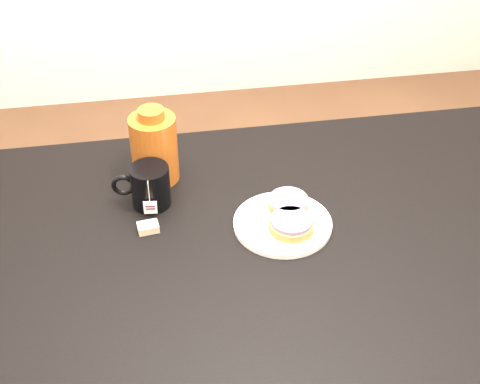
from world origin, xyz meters
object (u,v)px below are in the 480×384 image
Objects in this scene: plate at (283,223)px; teabag_pouch at (148,227)px; bagel_package at (154,147)px; table at (277,265)px; bagel_back at (288,203)px; mug at (149,186)px; bagel_front at (291,224)px.

plate is 0.30m from teabag_pouch.
table is at bearing -46.99° from bagel_package.
bagel_package is (-0.25, 0.26, 0.17)m from table.
mug is at bearing 164.89° from bagel_back.
table is at bearing -114.78° from plate.
plate is 4.83× the size of teabag_pouch.
bagel_front is at bearing -42.65° from bagel_package.
mug is at bearing -101.36° from bagel_package.
bagel_front is 0.38m from bagel_package.
bagel_back is at bearing -9.13° from mug.
bagel_back is 0.34m from bagel_package.
bagel_back is 0.07m from bagel_front.
table is 10.19× the size of bagel_front.
mug reaches higher than table.
teabag_pouch is at bearing 169.25° from bagel_front.
plate is 1.15× the size of bagel_package.
mug reaches higher than teabag_pouch.
bagel_front reaches higher than teabag_pouch.
table is 0.30m from teabag_pouch.
plate is 0.36m from bagel_package.
bagel_package is (-0.27, 0.25, 0.06)m from bagel_front.
table is 0.14m from bagel_back.
table is at bearing -115.59° from bagel_back.
bagel_back is 0.86× the size of bagel_front.
bagel_package reaches higher than mug.
mug reaches higher than bagel_front.
mug is (-0.30, 0.08, 0.03)m from bagel_back.
plate is (0.02, 0.04, 0.09)m from table.
table is 6.44× the size of plate.
bagel_back is at bearing 82.38° from bagel_front.
bagel_package is (0.02, 0.10, 0.04)m from mug.
bagel_front is (0.01, -0.03, 0.02)m from plate.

